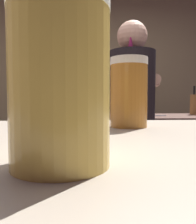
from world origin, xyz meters
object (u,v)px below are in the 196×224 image
at_px(mixing_bowl, 102,114).
at_px(chefs_knife, 153,116).
at_px(bottle_olive_oil, 120,94).
at_px(pint_glass_near, 129,93).
at_px(bottle_soy, 90,96).
at_px(pint_glass_far, 60,79).
at_px(bottle_vinegar, 126,94).
at_px(bartender, 131,116).

distance_m(mixing_bowl, chefs_knife, 0.48).
bearing_deg(mixing_bowl, bottle_olive_oil, 74.64).
relative_size(pint_glass_near, bottle_olive_oil, 0.59).
height_order(pint_glass_near, bottle_soy, bottle_soy).
distance_m(chefs_knife, pint_glass_far, 2.00).
bearing_deg(mixing_bowl, bottle_soy, 94.04).
xyz_separation_m(pint_glass_near, bottle_vinegar, (0.50, 2.90, 0.05)).
bearing_deg(pint_glass_far, bartender, 76.69).
relative_size(pint_glass_far, bottle_vinegar, 0.61).
bearing_deg(pint_glass_far, bottle_vinegar, 79.22).
height_order(chefs_knife, bottle_olive_oil, bottle_olive_oil).
height_order(bottle_olive_oil, bottle_soy, bottle_olive_oil).
distance_m(chefs_knife, bottle_soy, 1.38).
height_order(chefs_knife, pint_glass_far, pint_glass_far).
bearing_deg(mixing_bowl, pint_glass_near, -91.95).
bearing_deg(bottle_olive_oil, mixing_bowl, -105.36).
bearing_deg(pint_glass_near, chefs_knife, 72.06).
distance_m(mixing_bowl, pint_glass_near, 1.58).
height_order(mixing_bowl, bottle_olive_oil, bottle_olive_oil).
distance_m(bottle_olive_oil, bottle_soy, 0.43).
xyz_separation_m(bottle_vinegar, bottle_soy, (-0.53, -0.03, -0.03)).
height_order(bartender, pint_glass_near, bartender).
xyz_separation_m(bartender, chefs_knife, (0.28, 0.41, -0.03)).
relative_size(chefs_knife, pint_glass_near, 1.75).
height_order(pint_glass_far, bottle_vinegar, bottle_vinegar).
xyz_separation_m(mixing_bowl, chefs_knife, (0.47, 0.05, -0.02)).
bearing_deg(bottle_vinegar, pint_glass_far, -100.78).
bearing_deg(pint_glass_near, pint_glass_far, -111.98).
bearing_deg(chefs_knife, pint_glass_near, -109.56).
bearing_deg(bartender, bottle_soy, 26.49).
relative_size(pint_glass_far, bottle_soy, 0.86).
xyz_separation_m(chefs_knife, bottle_vinegar, (-0.03, 1.27, 0.22)).
relative_size(mixing_bowl, chefs_knife, 0.67).
bearing_deg(bartender, bottle_vinegar, 8.27).
distance_m(mixing_bowl, bottle_vinegar, 1.41).
distance_m(pint_glass_far, bottle_olive_oil, 3.10).
bearing_deg(bottle_olive_oil, bartender, -95.25).
relative_size(chefs_knife, bottle_olive_oil, 1.03).
bearing_deg(bartender, pint_glass_near, -174.57).
bearing_deg(bartender, chefs_knife, -17.95).
bearing_deg(bottle_olive_oil, pint_glass_far, -99.20).
relative_size(pint_glass_far, bottle_olive_oil, 0.63).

